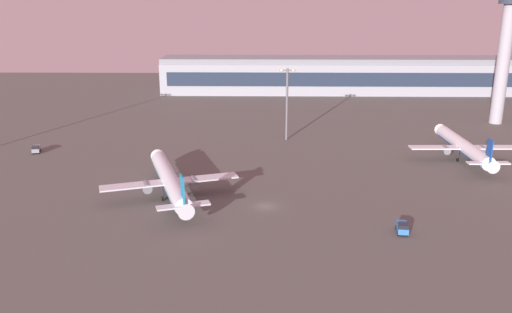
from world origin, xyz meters
name	(u,v)px	position (x,y,z in m)	size (l,w,h in m)	color
ground_plane	(266,206)	(0.00, 0.00, 0.00)	(416.00, 416.00, 0.00)	#56544F
terminal_building	(344,75)	(36.71, 143.20, 8.09)	(169.65, 22.40, 16.40)	#9EA3AD
control_tower	(506,43)	(82.11, 80.52, 28.09)	(8.00, 8.00, 49.36)	#A8A8B2
airplane_mid_apron	(170,181)	(-21.46, 5.33, 3.85)	(30.30, 38.50, 10.18)	silver
airplane_terminal_side	(464,147)	(54.59, 35.34, 3.75)	(30.06, 38.66, 9.93)	white
maintenance_van	(402,227)	(26.11, -13.13, 1.18)	(2.43, 4.33, 2.25)	#3372BF
baggage_tractor	(36,149)	(-66.46, 39.91, 1.18)	(2.99, 4.51, 2.25)	gray
apron_light_east	(287,99)	(6.50, 56.05, 12.98)	(4.80, 0.90, 22.39)	slate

